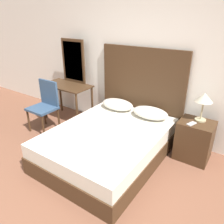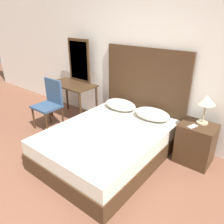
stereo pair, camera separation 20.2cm
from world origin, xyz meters
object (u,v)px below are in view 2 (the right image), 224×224
(phone_on_bed, at_px, (116,137))
(table_lamp, at_px, (206,101))
(chair, at_px, (50,101))
(vanity_desk, at_px, (72,90))
(bed, at_px, (108,144))
(nightstand, at_px, (195,144))
(phone_on_nightstand, at_px, (193,126))

(phone_on_bed, relative_size, table_lamp, 0.39)
(phone_on_bed, height_order, table_lamp, table_lamp)
(table_lamp, relative_size, chair, 0.45)
(vanity_desk, xyz_separation_m, chair, (-0.03, -0.52, -0.09))
(chair, bearing_deg, bed, -3.61)
(phone_on_bed, distance_m, nightstand, 1.14)
(phone_on_nightstand, bearing_deg, vanity_desk, 179.47)
(phone_on_bed, xyz_separation_m, nightstand, (0.83, 0.77, -0.16))
(chair, bearing_deg, phone_on_nightstand, 11.58)
(nightstand, xyz_separation_m, chair, (-2.48, -0.60, 0.22))
(nightstand, bearing_deg, phone_on_nightstand, -116.85)
(nightstand, height_order, vanity_desk, vanity_desk)
(nightstand, distance_m, phone_on_nightstand, 0.32)
(bed, distance_m, table_lamp, 1.48)
(table_lamp, bearing_deg, phone_on_nightstand, -110.10)
(vanity_desk, bearing_deg, table_lamp, 3.73)
(nightstand, bearing_deg, phone_on_bed, -137.31)
(vanity_desk, height_order, chair, chair)
(nightstand, relative_size, phone_on_nightstand, 3.60)
(bed, xyz_separation_m, phone_on_bed, (0.21, -0.08, 0.24))
(table_lamp, relative_size, vanity_desk, 0.43)
(table_lamp, height_order, phone_on_nightstand, table_lamp)
(phone_on_bed, distance_m, chair, 1.66)
(phone_on_bed, bearing_deg, phone_on_nightstand, 40.46)
(chair, bearing_deg, vanity_desk, 86.90)
(table_lamp, distance_m, vanity_desk, 2.50)
(phone_on_bed, relative_size, nightstand, 0.27)
(bed, height_order, vanity_desk, vanity_desk)
(nightstand, bearing_deg, chair, -166.42)
(phone_on_nightstand, xyz_separation_m, chair, (-2.43, -0.50, -0.08))
(phone_on_bed, xyz_separation_m, chair, (-1.65, 0.17, 0.06))
(phone_on_bed, distance_m, table_lamp, 1.28)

